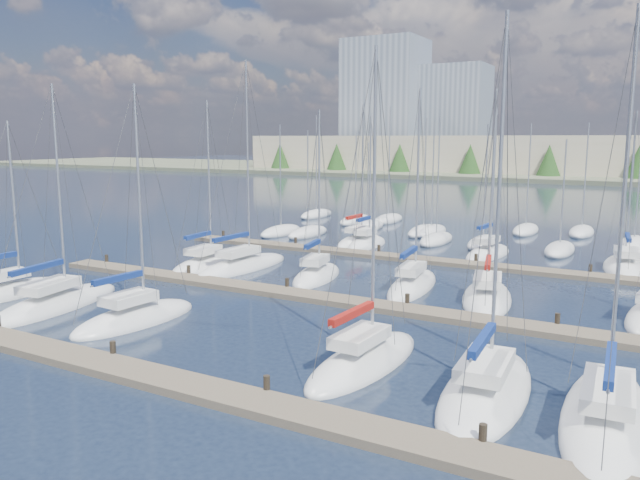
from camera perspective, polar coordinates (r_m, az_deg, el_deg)
The scene contains 21 objects.
ground at distance 77.49m, azimuth 16.97°, elevation 1.89°, with size 400.00×400.00×0.00m, color #1E293D.
dock_near at distance 25.52m, azimuth -13.67°, elevation -12.43°, with size 44.00×1.93×1.10m.
dock_mid at distance 36.43m, azimuth 1.56°, elevation -5.53°, with size 44.00×1.93×1.10m.
dock_far at distance 48.94m, azimuth 9.26°, elevation -1.79°, with size 44.00×1.93×1.10m.
sailboat_e at distance 24.65m, azimuth 14.95°, elevation -13.21°, with size 3.60×9.51×14.63m.
sailboat_p at distance 52.56m, azimuth 15.09°, elevation -1.19°, with size 3.17×7.55×12.62m.
sailboat_k at distance 40.35m, azimuth 8.44°, elevation -4.10°, with size 3.44×8.94×13.26m.
sailboat_a at distance 42.45m, azimuth -26.39°, elevation -4.34°, with size 2.43×7.74×11.24m.
sailboat_b at distance 38.62m, azimuth -22.97°, elevation -5.40°, with size 4.67×10.07×13.18m.
sailboat_d at distance 26.87m, azimuth 4.05°, elevation -10.97°, with size 3.04×8.62×13.87m.
sailboat_o at distance 55.36m, azimuth 4.31°, elevation -0.36°, with size 2.44×6.37×12.18m.
sailboat_l at distance 38.20m, azimuth 15.02°, elevation -5.11°, with size 4.65×9.01×13.00m.
sailboat_f at distance 23.85m, azimuth 24.70°, elevation -14.58°, with size 3.44×10.42×14.41m.
sailboat_j at distance 42.63m, azimuth -0.31°, elevation -3.28°, with size 3.83×7.39×12.08m.
sailboat_i at distance 46.09m, azimuth -7.09°, elevation -2.38°, with size 3.17×9.88×15.70m.
sailboat_n at distance 56.88m, azimuth 3.57°, elevation -0.09°, with size 2.39×7.30×13.24m.
sailboat_h at distance 47.05m, azimuth -10.34°, elevation -2.24°, with size 3.52×7.85×12.92m.
sailboat_q at distance 50.70m, azimuth 26.11°, elevation -2.23°, with size 3.79×8.61×12.12m.
sailboat_c at distance 34.18m, azimuth -16.54°, elevation -6.88°, with size 3.39×7.87×12.92m.
distant_boats at distance 63.12m, azimuth 9.89°, elevation 0.81°, with size 36.93×20.75×13.30m.
shoreline at distance 167.57m, azimuth 19.41°, elevation 8.12°, with size 400.00×60.00×38.00m.
Camera 1 is at (16.43, -15.13, 9.50)m, focal length 35.00 mm.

